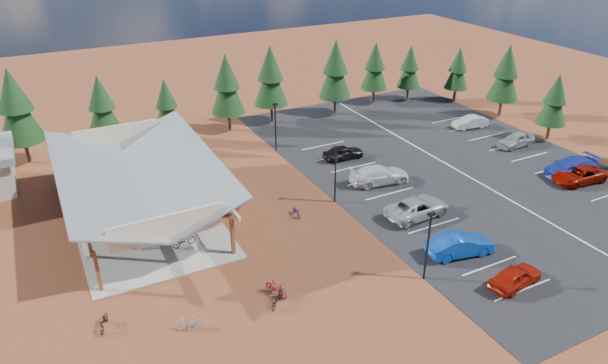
{
  "coord_description": "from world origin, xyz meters",
  "views": [
    {
      "loc": [
        -15.75,
        -32.67,
        22.49
      ],
      "look_at": [
        2.34,
        2.53,
        2.27
      ],
      "focal_mm": 32.0,
      "sensor_mm": 36.0,
      "label": 1
    }
  ],
  "objects_px": {
    "car_8": "(516,140)",
    "bike_2": "(125,213)",
    "car_6": "(579,175)",
    "bike_11": "(276,288)",
    "bike_pavilion": "(137,174)",
    "trash_bin_0": "(212,206)",
    "bike_13": "(189,323)",
    "car_1": "(460,245)",
    "car_0": "(515,276)",
    "bike_15": "(242,202)",
    "car_4": "(343,152)",
    "lamp_post_2": "(275,124)",
    "car_2": "(417,208)",
    "bike_4": "(184,240)",
    "bike_3": "(90,179)",
    "bike_14": "(296,211)",
    "bike_1": "(105,225)",
    "bike_5": "(195,222)",
    "bike_0": "(142,241)",
    "bike_8": "(104,322)",
    "bike_6": "(162,194)",
    "lamp_post_1": "(335,170)",
    "bike_7": "(172,181)",
    "trash_bin_1": "(230,211)",
    "bike_16": "(222,203)",
    "car_9": "(470,122)",
    "lamp_post_0": "(428,242)",
    "bike_12": "(277,298)",
    "car_7": "(571,167)"
  },
  "relations": [
    {
      "from": "car_8",
      "to": "bike_2",
      "type": "bearing_deg",
      "value": -98.54
    },
    {
      "from": "car_6",
      "to": "bike_11",
      "type": "bearing_deg",
      "value": -80.83
    },
    {
      "from": "bike_pavilion",
      "to": "bike_2",
      "type": "xyz_separation_m",
      "value": [
        -1.38,
        0.23,
        -3.27
      ]
    },
    {
      "from": "trash_bin_0",
      "to": "bike_2",
      "type": "bearing_deg",
      "value": 164.29
    },
    {
      "from": "bike_13",
      "to": "car_6",
      "type": "relative_size",
      "value": 0.31
    },
    {
      "from": "car_1",
      "to": "car_0",
      "type": "bearing_deg",
      "value": -158.87
    },
    {
      "from": "bike_15",
      "to": "car_4",
      "type": "relative_size",
      "value": 0.45
    },
    {
      "from": "lamp_post_2",
      "to": "car_2",
      "type": "bearing_deg",
      "value": -74.69
    },
    {
      "from": "bike_4",
      "to": "bike_3",
      "type": "bearing_deg",
      "value": 13.42
    },
    {
      "from": "bike_14",
      "to": "car_2",
      "type": "relative_size",
      "value": 0.28
    },
    {
      "from": "bike_1",
      "to": "bike_5",
      "type": "distance_m",
      "value": 6.9
    },
    {
      "from": "bike_0",
      "to": "bike_8",
      "type": "relative_size",
      "value": 1.05
    },
    {
      "from": "bike_4",
      "to": "car_0",
      "type": "distance_m",
      "value": 23.22
    },
    {
      "from": "bike_pavilion",
      "to": "car_6",
      "type": "relative_size",
      "value": 3.79
    },
    {
      "from": "bike_6",
      "to": "car_4",
      "type": "bearing_deg",
      "value": -86.39
    },
    {
      "from": "lamp_post_1",
      "to": "bike_15",
      "type": "xyz_separation_m",
      "value": [
        -7.4,
        2.69,
        -2.43
      ]
    },
    {
      "from": "bike_13",
      "to": "car_6",
      "type": "xyz_separation_m",
      "value": [
        37.02,
        2.58,
        0.27
      ]
    },
    {
      "from": "bike_7",
      "to": "bike_14",
      "type": "relative_size",
      "value": 1.0
    },
    {
      "from": "bike_1",
      "to": "bike_7",
      "type": "relative_size",
      "value": 1.1
    },
    {
      "from": "bike_pavilion",
      "to": "bike_15",
      "type": "relative_size",
      "value": 10.72
    },
    {
      "from": "bike_4",
      "to": "car_6",
      "type": "height_order",
      "value": "car_6"
    },
    {
      "from": "bike_pavilion",
      "to": "trash_bin_1",
      "type": "distance_m",
      "value": 7.78
    },
    {
      "from": "lamp_post_1",
      "to": "bike_14",
      "type": "xyz_separation_m",
      "value": [
        -3.93,
        -0.6,
        -2.57
      ]
    },
    {
      "from": "lamp_post_1",
      "to": "bike_13",
      "type": "height_order",
      "value": "lamp_post_1"
    },
    {
      "from": "bike_pavilion",
      "to": "car_2",
      "type": "relative_size",
      "value": 3.48
    },
    {
      "from": "lamp_post_1",
      "to": "bike_13",
      "type": "distance_m",
      "value": 18.39
    },
    {
      "from": "bike_16",
      "to": "car_9",
      "type": "height_order",
      "value": "car_9"
    },
    {
      "from": "bike_pavilion",
      "to": "car_4",
      "type": "relative_size",
      "value": 4.77
    },
    {
      "from": "bike_11",
      "to": "bike_3",
      "type": "bearing_deg",
      "value": 87.96
    },
    {
      "from": "trash_bin_1",
      "to": "bike_16",
      "type": "relative_size",
      "value": 0.52
    },
    {
      "from": "bike_5",
      "to": "lamp_post_0",
      "type": "bearing_deg",
      "value": -135.32
    },
    {
      "from": "bike_1",
      "to": "bike_3",
      "type": "distance_m",
      "value": 8.71
    },
    {
      "from": "bike_12",
      "to": "bike_13",
      "type": "xyz_separation_m",
      "value": [
        -5.57,
        0.35,
        -0.0
      ]
    },
    {
      "from": "bike_6",
      "to": "car_9",
      "type": "distance_m",
      "value": 35.16
    },
    {
      "from": "bike_1",
      "to": "car_8",
      "type": "xyz_separation_m",
      "value": [
        40.94,
        -2.29,
        0.16
      ]
    },
    {
      "from": "car_6",
      "to": "car_7",
      "type": "xyz_separation_m",
      "value": [
        0.66,
        1.39,
        0.09
      ]
    },
    {
      "from": "bike_2",
      "to": "bike_14",
      "type": "distance_m",
      "value": 13.75
    },
    {
      "from": "bike_7",
      "to": "car_2",
      "type": "height_order",
      "value": "car_2"
    },
    {
      "from": "bike_5",
      "to": "car_6",
      "type": "distance_m",
      "value": 34.31
    },
    {
      "from": "bike_4",
      "to": "bike_15",
      "type": "xyz_separation_m",
      "value": [
        5.91,
        3.56,
        -0.03
      ]
    },
    {
      "from": "trash_bin_1",
      "to": "bike_6",
      "type": "bearing_deg",
      "value": 128.16
    },
    {
      "from": "bike_11",
      "to": "bike_13",
      "type": "xyz_separation_m",
      "value": [
        -5.91,
        -0.55,
        -0.07
      ]
    },
    {
      "from": "car_0",
      "to": "bike_13",
      "type": "bearing_deg",
      "value": 66.33
    },
    {
      "from": "bike_6",
      "to": "bike_7",
      "type": "distance_m",
      "value": 2.48
    },
    {
      "from": "bike_pavilion",
      "to": "car_9",
      "type": "height_order",
      "value": "bike_pavilion"
    },
    {
      "from": "car_8",
      "to": "car_2",
      "type": "bearing_deg",
      "value": -72.74
    },
    {
      "from": "lamp_post_1",
      "to": "car_4",
      "type": "distance_m",
      "value": 9.1
    },
    {
      "from": "lamp_post_0",
      "to": "bike_2",
      "type": "distance_m",
      "value": 23.9
    },
    {
      "from": "lamp_post_0",
      "to": "car_4",
      "type": "distance_m",
      "value": 19.97
    },
    {
      "from": "lamp_post_2",
      "to": "bike_5",
      "type": "distance_m",
      "value": 16.16
    }
  ]
}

